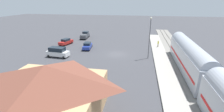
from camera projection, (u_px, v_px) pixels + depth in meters
ground_plane at (117, 54)px, 37.53m from camera, size 200.00×200.00×0.00m
railway_track at (179, 57)px, 35.13m from camera, size 4.80×70.00×0.30m
platform at (160, 56)px, 35.79m from camera, size 3.20×46.00×0.30m
passenger_train at (212, 83)px, 18.72m from camera, size 2.93×40.49×4.98m
station_building at (48, 90)px, 16.78m from camera, size 11.80×9.63×5.98m
pedestrian_on_platform at (158, 43)px, 42.02m from camera, size 0.36×0.36×1.71m
sedan_red at (66, 42)px, 45.26m from camera, size 2.89×4.81×1.74m
pickup_charcoal at (85, 35)px, 52.80m from camera, size 2.39×5.54×2.14m
suv_white at (58, 52)px, 35.41m from camera, size 5.05×2.71×2.22m
sedan_blue at (87, 46)px, 41.26m from camera, size 2.45×4.71×1.74m
light_pole_near_platform at (150, 34)px, 33.14m from camera, size 0.44×0.44×8.88m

